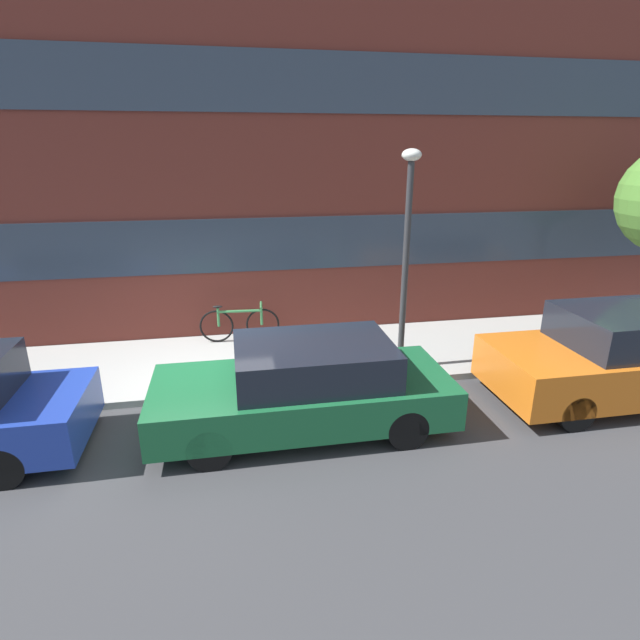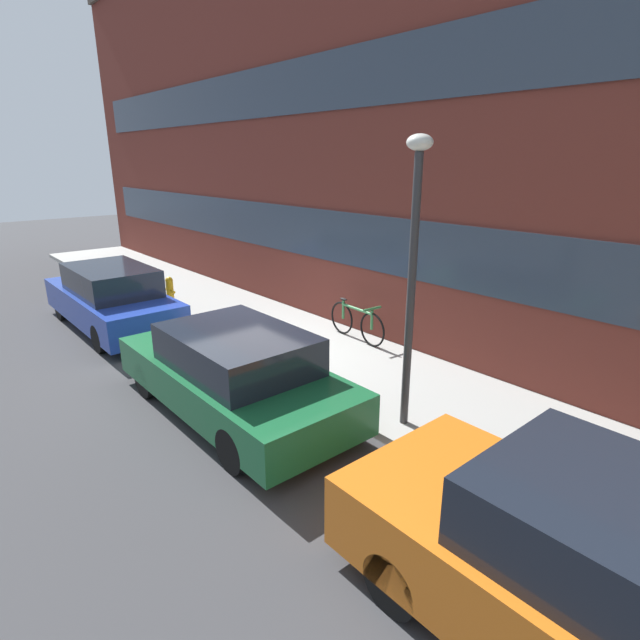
% 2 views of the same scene
% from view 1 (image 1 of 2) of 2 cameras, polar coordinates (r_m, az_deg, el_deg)
% --- Properties ---
extents(ground_plane, '(56.00, 56.00, 0.00)m').
position_cam_1_polar(ground_plane, '(8.53, -13.14, -9.08)').
color(ground_plane, '#38383A').
extents(sidewalk_strip, '(28.00, 2.80, 0.12)m').
position_cam_1_polar(sidewalk_strip, '(9.77, -12.87, -4.93)').
color(sidewalk_strip, '#9E9E99').
rests_on(sidewalk_strip, ground_plane).
extents(rowhouse_facade, '(28.00, 1.02, 9.35)m').
position_cam_1_polar(rowhouse_facade, '(10.82, -14.48, 22.39)').
color(rowhouse_facade, maroon).
rests_on(rowhouse_facade, ground_plane).
extents(parked_car_green, '(4.30, 1.79, 1.33)m').
position_cam_1_polar(parked_car_green, '(7.34, -1.65, -7.59)').
color(parked_car_green, '#195B33').
rests_on(parked_car_green, ground_plane).
extents(parked_car_orange, '(4.16, 1.81, 1.51)m').
position_cam_1_polar(parked_car_orange, '(9.53, 31.11, -3.57)').
color(parked_car_orange, '#D16619').
rests_on(parked_car_orange, ground_plane).
extents(bicycle, '(1.64, 0.44, 0.79)m').
position_cam_1_polar(bicycle, '(10.46, -9.14, -0.37)').
color(bicycle, black).
rests_on(bicycle, sidewalk_strip).
extents(lamp_post, '(0.32, 0.32, 3.83)m').
position_cam_1_polar(lamp_post, '(8.67, 9.92, 9.43)').
color(lamp_post, '#2D2D30').
rests_on(lamp_post, sidewalk_strip).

